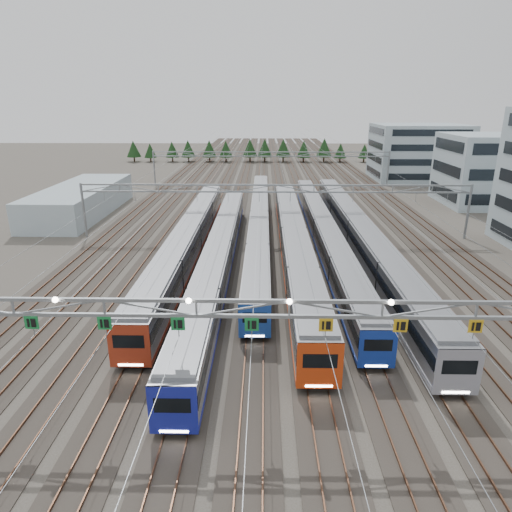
{
  "coord_description": "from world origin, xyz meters",
  "views": [
    {
      "loc": [
        -1.54,
        -24.96,
        19.14
      ],
      "look_at": [
        -2.37,
        21.04,
        3.5
      ],
      "focal_mm": 32.0,
      "sensor_mm": 36.0,
      "label": 1
    }
  ],
  "objects_px": {
    "depot_bldg_north": "(418,152)",
    "west_shed": "(81,200)",
    "train_d": "(294,241)",
    "train_f": "(359,234)",
    "gantry_mid": "(275,195)",
    "train_e": "(323,230)",
    "train_a": "(189,238)",
    "gantry_far": "(271,158)",
    "train_b": "(219,254)",
    "gantry_near": "(288,313)",
    "depot_bldg_mid": "(482,170)",
    "train_c": "(259,221)"
  },
  "relations": [
    {
      "from": "depot_bldg_north",
      "to": "west_shed",
      "type": "xyz_separation_m",
      "value": [
        -72.09,
        -40.36,
        -4.41
      ]
    },
    {
      "from": "train_d",
      "to": "train_f",
      "type": "xyz_separation_m",
      "value": [
        9.0,
        3.77,
        -0.04
      ]
    },
    {
      "from": "gantry_mid",
      "to": "train_e",
      "type": "bearing_deg",
      "value": -27.32
    },
    {
      "from": "train_a",
      "to": "train_e",
      "type": "distance_m",
      "value": 18.65
    },
    {
      "from": "gantry_mid",
      "to": "gantry_far",
      "type": "distance_m",
      "value": 45.0
    },
    {
      "from": "train_e",
      "to": "gantry_mid",
      "type": "xyz_separation_m",
      "value": [
        -6.75,
        3.49,
        4.32
      ]
    },
    {
      "from": "train_d",
      "to": "gantry_mid",
      "type": "height_order",
      "value": "gantry_mid"
    },
    {
      "from": "train_a",
      "to": "train_b",
      "type": "bearing_deg",
      "value": -53.77
    },
    {
      "from": "gantry_mid",
      "to": "train_b",
      "type": "bearing_deg",
      "value": -114.97
    },
    {
      "from": "west_shed",
      "to": "train_e",
      "type": "bearing_deg",
      "value": -23.82
    },
    {
      "from": "train_e",
      "to": "gantry_mid",
      "type": "bearing_deg",
      "value": 152.68
    },
    {
      "from": "west_shed",
      "to": "depot_bldg_north",
      "type": "bearing_deg",
      "value": 29.24
    },
    {
      "from": "train_e",
      "to": "gantry_near",
      "type": "bearing_deg",
      "value": -100.51
    },
    {
      "from": "depot_bldg_north",
      "to": "gantry_far",
      "type": "bearing_deg",
      "value": -165.23
    },
    {
      "from": "train_a",
      "to": "depot_bldg_north",
      "type": "relative_size",
      "value": 2.53
    },
    {
      "from": "train_d",
      "to": "gantry_mid",
      "type": "distance_m",
      "value": 10.62
    },
    {
      "from": "depot_bldg_mid",
      "to": "west_shed",
      "type": "relative_size",
      "value": 0.53
    },
    {
      "from": "train_b",
      "to": "gantry_mid",
      "type": "relative_size",
      "value": 1.02
    },
    {
      "from": "train_d",
      "to": "depot_bldg_north",
      "type": "relative_size",
      "value": 2.64
    },
    {
      "from": "train_c",
      "to": "train_e",
      "type": "height_order",
      "value": "train_e"
    },
    {
      "from": "train_d",
      "to": "gantry_far",
      "type": "height_order",
      "value": "gantry_far"
    },
    {
      "from": "train_f",
      "to": "depot_bldg_north",
      "type": "relative_size",
      "value": 3.03
    },
    {
      "from": "train_b",
      "to": "train_c",
      "type": "relative_size",
      "value": 0.86
    },
    {
      "from": "west_shed",
      "to": "gantry_near",
      "type": "bearing_deg",
      "value": -58.0
    },
    {
      "from": "train_b",
      "to": "train_c",
      "type": "height_order",
      "value": "train_b"
    },
    {
      "from": "train_d",
      "to": "train_f",
      "type": "bearing_deg",
      "value": 22.73
    },
    {
      "from": "depot_bldg_north",
      "to": "train_e",
      "type": "bearing_deg",
      "value": -118.01
    },
    {
      "from": "train_e",
      "to": "depot_bldg_north",
      "type": "xyz_separation_m",
      "value": [
        31.09,
        58.47,
        4.77
      ]
    },
    {
      "from": "train_c",
      "to": "depot_bldg_north",
      "type": "bearing_deg",
      "value": 52.95
    },
    {
      "from": "train_a",
      "to": "gantry_mid",
      "type": "height_order",
      "value": "gantry_mid"
    },
    {
      "from": "train_b",
      "to": "train_d",
      "type": "height_order",
      "value": "train_d"
    },
    {
      "from": "train_c",
      "to": "gantry_far",
      "type": "xyz_separation_m",
      "value": [
        2.25,
        43.13,
        4.36
      ]
    },
    {
      "from": "train_f",
      "to": "depot_bldg_mid",
      "type": "height_order",
      "value": "depot_bldg_mid"
    },
    {
      "from": "train_a",
      "to": "train_c",
      "type": "height_order",
      "value": "train_a"
    },
    {
      "from": "train_b",
      "to": "train_a",
      "type": "bearing_deg",
      "value": 126.23
    },
    {
      "from": "gantry_near",
      "to": "depot_bldg_north",
      "type": "xyz_separation_m",
      "value": [
        37.89,
        95.1,
        -0.25
      ]
    },
    {
      "from": "train_d",
      "to": "train_b",
      "type": "bearing_deg",
      "value": -151.18
    },
    {
      "from": "train_a",
      "to": "gantry_near",
      "type": "height_order",
      "value": "gantry_near"
    },
    {
      "from": "depot_bldg_north",
      "to": "gantry_mid",
      "type": "bearing_deg",
      "value": -124.54
    },
    {
      "from": "train_e",
      "to": "train_f",
      "type": "relative_size",
      "value": 0.97
    },
    {
      "from": "gantry_near",
      "to": "gantry_mid",
      "type": "bearing_deg",
      "value": 89.93
    },
    {
      "from": "train_a",
      "to": "train_c",
      "type": "relative_size",
      "value": 0.83
    },
    {
      "from": "gantry_mid",
      "to": "depot_bldg_north",
      "type": "relative_size",
      "value": 2.56
    },
    {
      "from": "train_b",
      "to": "train_e",
      "type": "distance_m",
      "value": 17.42
    },
    {
      "from": "gantry_near",
      "to": "gantry_mid",
      "type": "relative_size",
      "value": 1.0
    },
    {
      "from": "train_c",
      "to": "train_f",
      "type": "height_order",
      "value": "train_f"
    },
    {
      "from": "train_f",
      "to": "depot_bldg_north",
      "type": "distance_m",
      "value": 66.48
    },
    {
      "from": "train_a",
      "to": "train_b",
      "type": "height_order",
      "value": "train_a"
    },
    {
      "from": "train_e",
      "to": "train_b",
      "type": "bearing_deg",
      "value": -140.8
    },
    {
      "from": "train_c",
      "to": "train_d",
      "type": "xyz_separation_m",
      "value": [
        4.5,
        -11.41,
        0.28
      ]
    }
  ]
}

